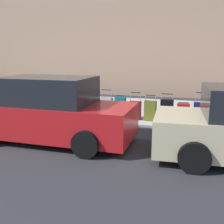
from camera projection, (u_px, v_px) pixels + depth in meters
ground_plane at (76, 124)px, 8.66m from camera, size 40.00×40.00×0.00m
sidewalk_curb at (101, 108)px, 10.99m from camera, size 18.00×5.00×0.14m
suitcase_navy_0 at (201, 113)px, 8.04m from camera, size 0.50×0.20×1.01m
suitcase_red_1 at (183, 113)px, 8.28m from camera, size 0.40×0.29×0.66m
suitcase_black_2 at (167, 110)px, 8.41m from camera, size 0.43×0.24×0.92m
suitcase_olive_3 at (150, 111)px, 8.47m from camera, size 0.40×0.21×0.87m
suitcase_maroon_4 at (135, 110)px, 8.68m from camera, size 0.41×0.27×0.92m
suitcase_teal_5 at (120, 108)px, 8.71m from camera, size 0.36×0.23×0.81m
suitcase_silver_6 at (107, 108)px, 8.92m from camera, size 0.43×0.23×0.98m
suitcase_navy_7 at (92, 107)px, 9.03m from camera, size 0.41×0.21×1.00m
suitcase_red_8 at (78, 107)px, 9.17m from camera, size 0.41×0.27×0.92m
suitcase_black_9 at (65, 107)px, 9.38m from camera, size 0.46×0.26×0.76m
suitcase_olive_10 at (51, 104)px, 9.53m from camera, size 0.49×0.26×1.07m
suitcase_maroon_11 at (37, 104)px, 9.66m from camera, size 0.43×0.23×0.87m
fire_hydrant at (20, 100)px, 9.87m from camera, size 0.39×0.21×0.83m
bollard_post at (6, 100)px, 9.85m from camera, size 0.17×0.17×0.90m
parked_car_red_1 at (49, 111)px, 6.85m from camera, size 4.54×1.96×1.72m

